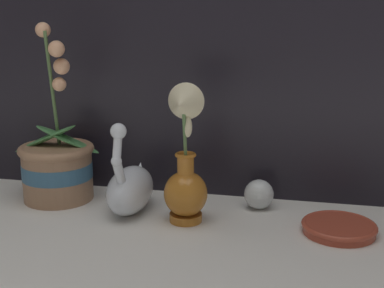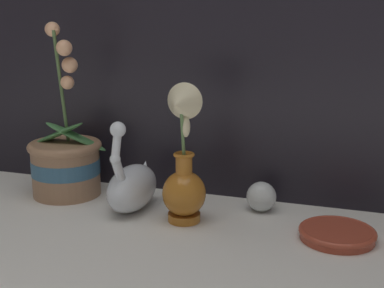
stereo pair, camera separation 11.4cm
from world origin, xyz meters
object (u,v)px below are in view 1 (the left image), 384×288
at_px(glass_sphere, 259,194).
at_px(amber_dish, 339,227).
at_px(swan_figurine, 130,187).
at_px(blue_vase, 186,170).
at_px(orchid_potted_plant, 57,165).

xyz_separation_m(glass_sphere, amber_dish, (0.17, -0.11, -0.02)).
xyz_separation_m(swan_figurine, glass_sphere, (0.28, 0.08, -0.02)).
height_order(swan_figurine, glass_sphere, swan_figurine).
distance_m(blue_vase, glass_sphere, 0.20).
relative_size(blue_vase, amber_dish, 1.97).
relative_size(orchid_potted_plant, blue_vase, 1.38).
bearing_deg(blue_vase, glass_sphere, 38.91).
xyz_separation_m(orchid_potted_plant, amber_dish, (0.65, -0.07, -0.07)).
bearing_deg(orchid_potted_plant, blue_vase, -13.27).
distance_m(swan_figurine, blue_vase, 0.15).
distance_m(orchid_potted_plant, glass_sphere, 0.48).
height_order(swan_figurine, amber_dish, swan_figurine).
bearing_deg(glass_sphere, blue_vase, -141.09).
bearing_deg(orchid_potted_plant, swan_figurine, -12.35).
relative_size(blue_vase, glass_sphere, 4.43).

